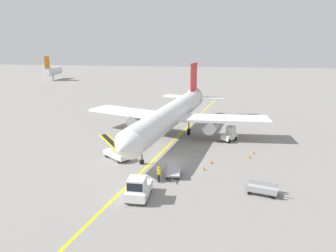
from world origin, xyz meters
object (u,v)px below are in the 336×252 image
(airliner, at_px, (172,114))
(baggage_tug_near_wing, at_px, (230,135))
(safety_cone_nose_right, at_px, (253,152))
(safety_cone_wingtip_right, at_px, (249,156))
(baggage_cart_loaded, at_px, (173,171))
(ground_crew_marshaller, at_px, (159,174))
(safety_cone_wingtip_left, at_px, (211,162))
(belt_loader_forward_hold, at_px, (116,152))
(baggage_cart_empty_trailing, at_px, (262,189))
(safety_cone_nose_left, at_px, (203,168))
(pushback_tug, at_px, (138,188))

(airliner, distance_m, baggage_tug_near_wing, 8.91)
(safety_cone_nose_right, height_order, safety_cone_wingtip_right, same)
(baggage_tug_near_wing, distance_m, safety_cone_nose_right, 5.91)
(baggage_cart_loaded, height_order, safety_cone_nose_right, baggage_cart_loaded)
(ground_crew_marshaller, bearing_deg, safety_cone_nose_right, 45.09)
(baggage_cart_loaded, xyz_separation_m, safety_cone_wingtip_left, (3.92, 4.14, -0.25))
(belt_loader_forward_hold, xyz_separation_m, safety_cone_wingtip_left, (11.47, 0.17, -0.56))
(airliner, xyz_separation_m, safety_cone_wingtip_right, (10.70, -7.93, -3.20))
(belt_loader_forward_hold, distance_m, safety_cone_wingtip_right, 16.29)
(baggage_cart_empty_trailing, height_order, safety_cone_wingtip_right, baggage_cart_empty_trailing)
(ground_crew_marshaller, height_order, safety_cone_nose_right, ground_crew_marshaller)
(airliner, bearing_deg, baggage_cart_empty_trailing, -57.87)
(airliner, xyz_separation_m, safety_cone_nose_left, (5.34, -12.61, -3.20))
(baggage_tug_near_wing, bearing_deg, pushback_tug, -114.22)
(ground_crew_marshaller, bearing_deg, baggage_cart_empty_trailing, -6.31)
(safety_cone_wingtip_left, bearing_deg, safety_cone_nose_left, -109.54)
(baggage_tug_near_wing, distance_m, baggage_cart_loaded, 14.95)
(baggage_cart_empty_trailing, relative_size, ground_crew_marshaller, 2.26)
(pushback_tug, distance_m, baggage_cart_empty_trailing, 11.56)
(pushback_tug, xyz_separation_m, baggage_cart_empty_trailing, (11.24, 2.66, -0.53))
(baggage_tug_near_wing, distance_m, safety_cone_wingtip_right, 7.28)
(airliner, bearing_deg, baggage_tug_near_wing, -6.91)
(belt_loader_forward_hold, height_order, safety_cone_wingtip_right, belt_loader_forward_hold)
(belt_loader_forward_hold, distance_m, ground_crew_marshaller, 8.69)
(pushback_tug, height_order, baggage_tug_near_wing, pushback_tug)
(baggage_cart_empty_trailing, height_order, safety_cone_wingtip_left, baggage_cart_empty_trailing)
(baggage_cart_loaded, bearing_deg, safety_cone_wingtip_left, 46.55)
(belt_loader_forward_hold, bearing_deg, safety_cone_nose_right, 14.92)
(baggage_tug_near_wing, height_order, ground_crew_marshaller, baggage_tug_near_wing)
(pushback_tug, xyz_separation_m, belt_loader_forward_hold, (-5.19, 9.67, -0.22))
(airliner, xyz_separation_m, safety_cone_nose_right, (11.34, -6.16, -3.20))
(ground_crew_marshaller, bearing_deg, pushback_tug, -107.50)
(ground_crew_marshaller, xyz_separation_m, safety_cone_wingtip_left, (5.10, 6.07, -0.69))
(belt_loader_forward_hold, xyz_separation_m, ground_crew_marshaller, (6.38, -5.90, 0.13))
(safety_cone_nose_left, relative_size, safety_cone_wingtip_right, 1.00)
(baggage_cart_empty_trailing, distance_m, safety_cone_wingtip_left, 8.73)
(airliner, distance_m, safety_cone_wingtip_right, 13.69)
(ground_crew_marshaller, xyz_separation_m, safety_cone_nose_right, (10.32, 10.35, -0.69))
(pushback_tug, bearing_deg, baggage_cart_empty_trailing, 13.31)
(airliner, height_order, safety_cone_wingtip_right, airliner)
(pushback_tug, height_order, ground_crew_marshaller, pushback_tug)
(ground_crew_marshaller, bearing_deg, safety_cone_nose_left, 42.05)
(baggage_tug_near_wing, distance_m, safety_cone_nose_left, 12.02)
(baggage_cart_empty_trailing, height_order, ground_crew_marshaller, ground_crew_marshaller)
(baggage_cart_loaded, height_order, safety_cone_wingtip_left, baggage_cart_loaded)
(safety_cone_wingtip_left, bearing_deg, baggage_tug_near_wing, 75.84)
(safety_cone_wingtip_left, bearing_deg, pushback_tug, -122.55)
(baggage_tug_near_wing, height_order, belt_loader_forward_hold, belt_loader_forward_hold)
(belt_loader_forward_hold, height_order, safety_cone_nose_left, belt_loader_forward_hold)
(safety_cone_wingtip_left, bearing_deg, safety_cone_wingtip_right, 28.68)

